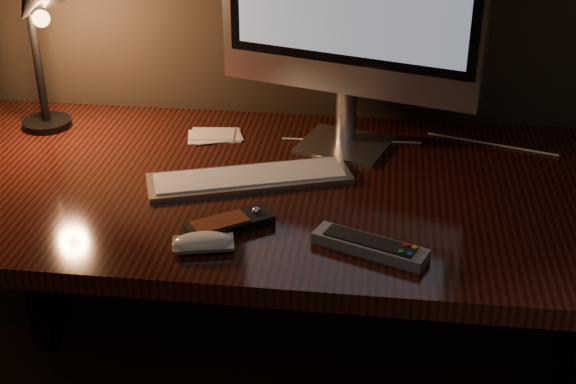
# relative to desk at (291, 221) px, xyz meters

# --- Properties ---
(desk) EXTENTS (1.60, 0.75, 0.75)m
(desk) POSITION_rel_desk_xyz_m (0.00, 0.00, 0.00)
(desk) COLOR #33110B
(desk) RESTS_ON ground
(keyboard) EXTENTS (0.43, 0.25, 0.02)m
(keyboard) POSITION_rel_desk_xyz_m (-0.08, -0.07, 0.14)
(keyboard) COLOR silver
(keyboard) RESTS_ON desk
(mouse) EXTENTS (0.12, 0.08, 0.02)m
(mouse) POSITION_rel_desk_xyz_m (-0.11, -0.34, 0.14)
(mouse) COLOR white
(mouse) RESTS_ON desk
(media_remote) EXTENTS (0.16, 0.14, 0.03)m
(media_remote) POSITION_rel_desk_xyz_m (-0.08, -0.26, 0.14)
(media_remote) COLOR black
(media_remote) RESTS_ON desk
(tv_remote) EXTENTS (0.21, 0.12, 0.03)m
(tv_remote) POSITION_rel_desk_xyz_m (0.18, -0.31, 0.14)
(tv_remote) COLOR gray
(tv_remote) RESTS_ON desk
(papers) EXTENTS (0.14, 0.10, 0.01)m
(papers) POSITION_rel_desk_xyz_m (-0.19, 0.14, 0.13)
(papers) COLOR white
(papers) RESTS_ON desk
(desk_lamp) EXTENTS (0.19, 0.20, 0.38)m
(desk_lamp) POSITION_rel_desk_xyz_m (-0.58, 0.12, 0.39)
(desk_lamp) COLOR black
(desk_lamp) RESTS_ON desk
(cable) EXTENTS (0.60, 0.10, 0.01)m
(cable) POSITION_rel_desk_xyz_m (0.28, 0.15, 0.13)
(cable) COLOR white
(cable) RESTS_ON desk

